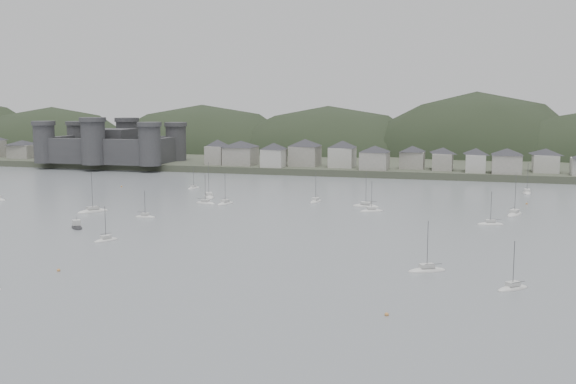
% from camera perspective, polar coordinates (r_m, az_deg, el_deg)
% --- Properties ---
extents(ground, '(900.00, 900.00, 0.00)m').
position_cam_1_polar(ground, '(136.94, -8.72, -6.54)').
color(ground, slate).
rests_on(ground, ground).
extents(far_shore_land, '(900.00, 250.00, 3.00)m').
position_cam_1_polar(far_shore_land, '(420.42, 8.28, 3.25)').
color(far_shore_land, '#383D2D').
rests_on(far_shore_land, ground).
extents(forested_ridge, '(851.55, 103.94, 102.57)m').
position_cam_1_polar(forested_ridge, '(395.73, 8.44, 1.12)').
color(forested_ridge, black).
rests_on(forested_ridge, ground).
extents(castle, '(66.00, 43.00, 20.00)m').
position_cam_1_polar(castle, '(348.71, -14.41, 3.75)').
color(castle, '#363639').
rests_on(castle, far_shore_land).
extents(waterfront_town, '(451.48, 28.46, 12.92)m').
position_cam_1_polar(waterfront_town, '(304.86, 14.92, 2.77)').
color(waterfront_town, gray).
rests_on(waterfront_town, far_shore_land).
extents(sailboat_lead, '(8.12, 5.96, 10.78)m').
position_cam_1_polar(sailboat_lead, '(138.39, 11.40, -6.38)').
color(sailboat_lead, silver).
rests_on(sailboat_lead, ground).
extents(moored_fleet, '(256.99, 176.44, 13.56)m').
position_cam_1_polar(moored_fleet, '(200.88, -2.79, -1.85)').
color(moored_fleet, silver).
rests_on(moored_fleet, ground).
extents(motor_launch_far, '(6.44, 6.64, 3.65)m').
position_cam_1_polar(motor_launch_far, '(188.66, -17.06, -2.77)').
color(motor_launch_far, black).
rests_on(motor_launch_far, ground).
extents(mooring_buoys, '(162.05, 130.97, 0.70)m').
position_cam_1_polar(mooring_buoys, '(176.83, -1.45, -3.17)').
color(mooring_buoys, '#BD7E3F').
rests_on(mooring_buoys, ground).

